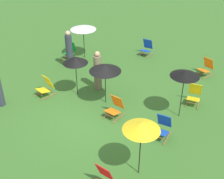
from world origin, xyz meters
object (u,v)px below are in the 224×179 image
(deckchair_1, at_px, (46,87))
(umbrella_0, at_px, (185,74))
(umbrella_2, at_px, (105,68))
(umbrella_3, at_px, (75,60))
(deckchair_8, at_px, (206,68))
(umbrella_4, at_px, (83,27))
(deckchair_5, at_px, (194,95))
(person_1, at_px, (69,50))
(deckchair_3, at_px, (70,51))
(deckchair_4, at_px, (115,107))
(person_0, at_px, (98,72))
(umbrella_1, at_px, (142,126))
(deckchair_6, at_px, (147,48))
(deckchair_7, at_px, (162,127))

(deckchair_1, height_order, umbrella_0, umbrella_0)
(umbrella_2, distance_m, umbrella_3, 1.32)
(deckchair_8, bearing_deg, deckchair_1, -114.77)
(deckchair_8, relative_size, umbrella_4, 0.50)
(deckchair_5, xyz_separation_m, umbrella_3, (-4.16, -2.21, 1.22))
(umbrella_0, xyz_separation_m, umbrella_4, (-6.15, 1.83, -0.20))
(deckchair_8, height_order, person_1, person_1)
(deckchair_3, height_order, deckchair_4, same)
(umbrella_0, bearing_deg, person_1, 174.60)
(deckchair_3, height_order, person_0, person_0)
(deckchair_8, height_order, umbrella_1, umbrella_1)
(deckchair_6, xyz_separation_m, umbrella_1, (3.95, -7.24, 1.37))
(umbrella_3, height_order, person_1, person_1)
(deckchair_6, height_order, umbrella_3, umbrella_3)
(umbrella_4, bearing_deg, person_1, -82.64)
(deckchair_6, bearing_deg, umbrella_3, -99.81)
(deckchair_3, height_order, person_1, person_1)
(deckchair_8, distance_m, person_1, 6.41)
(deckchair_8, height_order, person_0, person_0)
(deckchair_8, bearing_deg, deckchair_6, -169.48)
(deckchair_1, xyz_separation_m, umbrella_1, (5.34, -1.44, 1.37))
(deckchair_4, height_order, deckchair_8, same)
(deckchair_3, bearing_deg, umbrella_3, -56.18)
(deckchair_5, bearing_deg, deckchair_4, -143.08)
(umbrella_4, relative_size, person_1, 0.92)
(deckchair_6, bearing_deg, deckchair_5, -42.31)
(umbrella_2, bearing_deg, deckchair_7, -10.59)
(deckchair_8, bearing_deg, umbrella_4, -146.56)
(deckchair_3, bearing_deg, umbrella_1, -47.12)
(deckchair_4, xyz_separation_m, umbrella_3, (-2.13, 0.31, 1.22))
(deckchair_3, height_order, umbrella_0, umbrella_0)
(deckchair_6, distance_m, umbrella_1, 8.36)
(deckchair_6, distance_m, person_1, 4.11)
(deckchair_8, distance_m, umbrella_0, 3.93)
(umbrella_4, bearing_deg, deckchair_6, 41.25)
(deckchair_3, bearing_deg, person_1, -60.69)
(deckchair_5, relative_size, person_0, 0.49)
(deckchair_6, bearing_deg, deckchair_1, -109.15)
(deckchair_4, bearing_deg, person_1, 156.53)
(deckchair_5, distance_m, umbrella_3, 4.87)
(deckchair_3, bearing_deg, umbrella_0, -24.90)
(deckchair_6, xyz_separation_m, person_0, (0.04, -4.17, 0.44))
(deckchair_1, relative_size, deckchair_3, 0.98)
(deckchair_6, height_order, deckchair_7, same)
(deckchair_5, bearing_deg, umbrella_1, -102.20)
(person_0, height_order, person_1, person_1)
(deckchair_8, xyz_separation_m, person_1, (-5.60, -3.08, 0.51))
(person_0, bearing_deg, deckchair_6, -32.16)
(deckchair_6, height_order, umbrella_1, umbrella_1)
(umbrella_3, bearing_deg, umbrella_4, 125.37)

